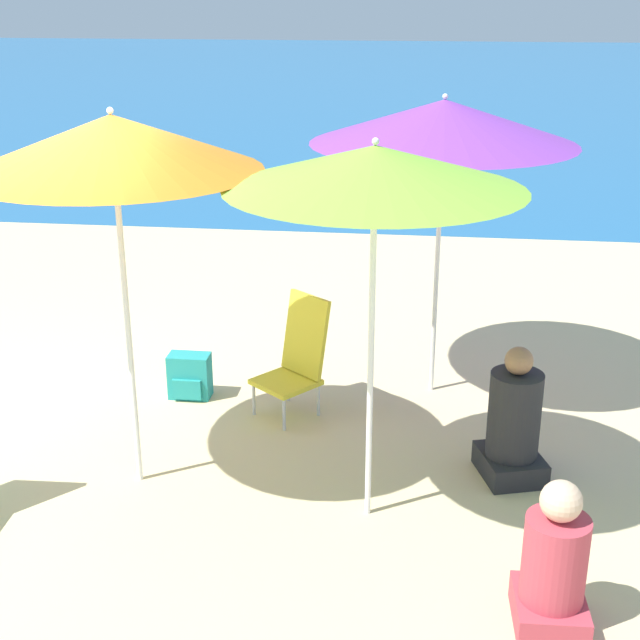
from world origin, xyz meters
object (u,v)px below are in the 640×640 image
at_px(beach_umbrella_purple, 444,122).
at_px(beach_umbrella_lime, 375,168).
at_px(backpack_teal, 190,376).
at_px(beach_chair_yellow, 297,355).
at_px(person_seated_far, 513,425).
at_px(person_seated_near, 554,568).
at_px(beach_umbrella_orange, 113,143).

height_order(beach_umbrella_purple, beach_umbrella_lime, beach_umbrella_purple).
relative_size(beach_umbrella_purple, backpack_teal, 6.53).
relative_size(beach_chair_yellow, person_seated_far, 0.98).
distance_m(beach_umbrella_purple, person_seated_near, 3.33).
bearing_deg(beach_umbrella_lime, beach_umbrella_purple, 78.37).
height_order(person_seated_near, person_seated_far, person_seated_far).
height_order(beach_chair_yellow, person_seated_far, person_seated_far).
bearing_deg(backpack_teal, beach_umbrella_purple, 10.98).
xyz_separation_m(beach_umbrella_lime, beach_chair_yellow, (-0.63, 1.34, -1.69)).
bearing_deg(beach_chair_yellow, beach_umbrella_purple, 65.55).
bearing_deg(beach_umbrella_orange, beach_umbrella_lime, -8.07).
relative_size(beach_umbrella_lime, person_seated_far, 2.51).
distance_m(beach_umbrella_orange, beach_umbrella_lime, 1.54).
distance_m(beach_chair_yellow, person_seated_near, 2.77).
bearing_deg(beach_chair_yellow, backpack_teal, -149.24).
bearing_deg(person_seated_far, beach_chair_yellow, 136.13).
bearing_deg(backpack_teal, person_seated_near, -43.50).
height_order(beach_umbrella_purple, beach_umbrella_orange, beach_umbrella_orange).
distance_m(beach_umbrella_purple, backpack_teal, 2.74).
relative_size(beach_umbrella_purple, person_seated_near, 2.80).
relative_size(beach_chair_yellow, backpack_teal, 2.54).
height_order(beach_umbrella_orange, beach_umbrella_lime, beach_umbrella_orange).
xyz_separation_m(beach_umbrella_lime, person_seated_near, (0.99, -0.90, -1.81)).
bearing_deg(beach_chair_yellow, beach_umbrella_lime, -25.40).
bearing_deg(beach_umbrella_lime, beach_umbrella_orange, 171.93).
bearing_deg(beach_umbrella_orange, backpack_teal, 89.53).
xyz_separation_m(person_seated_near, person_seated_far, (-0.09, 1.46, 0.04)).
xyz_separation_m(beach_umbrella_purple, beach_chair_yellow, (-1.01, -0.50, -1.67)).
distance_m(person_seated_near, person_seated_far, 1.47).
xyz_separation_m(beach_umbrella_purple, person_seated_far, (0.53, -1.28, -1.75)).
height_order(beach_umbrella_lime, person_seated_far, beach_umbrella_lime).
height_order(beach_chair_yellow, person_seated_near, beach_chair_yellow).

